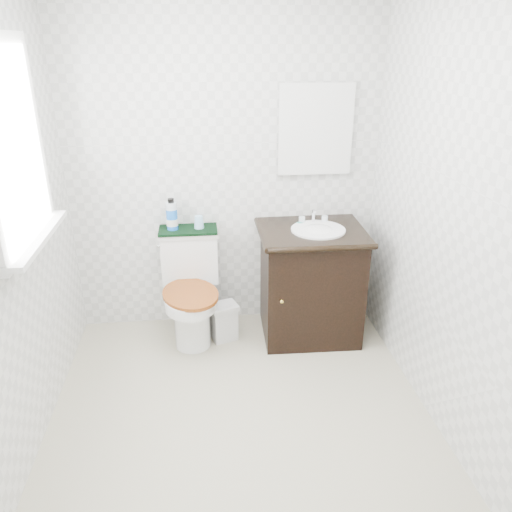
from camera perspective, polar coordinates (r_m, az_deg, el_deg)
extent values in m
plane|color=#ACA68A|center=(3.03, -1.65, -18.26)|extent=(2.40, 2.40, 0.00)
plane|color=silver|center=(3.56, -3.60, 10.10)|extent=(2.40, 0.00, 2.40)
plane|color=silver|center=(1.35, 2.35, -13.73)|extent=(2.40, 0.00, 2.40)
plane|color=silver|center=(2.57, -27.21, 2.28)|extent=(0.00, 2.40, 2.40)
plane|color=silver|center=(2.72, 21.86, 4.26)|extent=(0.00, 2.40, 2.40)
cube|color=white|center=(2.70, -26.27, 11.16)|extent=(0.02, 0.70, 0.90)
cube|color=silver|center=(3.57, 6.82, 14.13)|extent=(0.50, 0.02, 0.60)
cylinder|color=white|center=(3.58, -7.30, -7.45)|extent=(0.25, 0.25, 0.38)
cube|color=white|center=(3.80, -7.29, -5.53)|extent=(0.25, 0.28, 0.38)
cube|color=white|center=(3.65, -7.58, -0.25)|extent=(0.40, 0.18, 0.36)
cube|color=white|center=(3.58, -7.75, 2.64)|extent=(0.42, 0.20, 0.03)
cylinder|color=white|center=(3.45, -7.46, -5.06)|extent=(0.36, 0.36, 0.08)
cylinder|color=brown|center=(3.43, -7.50, -4.36)|extent=(0.46, 0.46, 0.03)
cube|color=black|center=(3.64, 6.21, -3.30)|extent=(0.69, 0.59, 0.78)
cube|color=black|center=(3.47, 6.50, 2.75)|extent=(0.73, 0.63, 0.04)
cylinder|color=white|center=(3.44, 7.11, 2.99)|extent=(0.37, 0.37, 0.01)
ellipsoid|color=white|center=(3.46, 7.07, 2.13)|extent=(0.32, 0.32, 0.16)
cylinder|color=silver|center=(3.57, 6.59, 4.52)|extent=(0.02, 0.02, 0.10)
cube|color=silver|center=(3.67, -3.68, -7.71)|extent=(0.20, 0.18, 0.25)
cube|color=silver|center=(3.60, -3.73, -5.82)|extent=(0.23, 0.20, 0.03)
cube|color=black|center=(3.57, -7.77, 3.00)|extent=(0.41, 0.22, 0.02)
cylinder|color=blue|center=(3.55, -9.57, 4.15)|extent=(0.08, 0.08, 0.15)
cylinder|color=silver|center=(3.52, -9.67, 5.65)|extent=(0.08, 0.08, 0.05)
cylinder|color=black|center=(3.50, -9.72, 6.26)|extent=(0.04, 0.04, 0.03)
cone|color=#86BADC|center=(3.55, -6.54, 3.88)|extent=(0.07, 0.07, 0.09)
ellipsoid|color=#187667|center=(3.55, 5.08, 3.79)|extent=(0.06, 0.04, 0.02)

